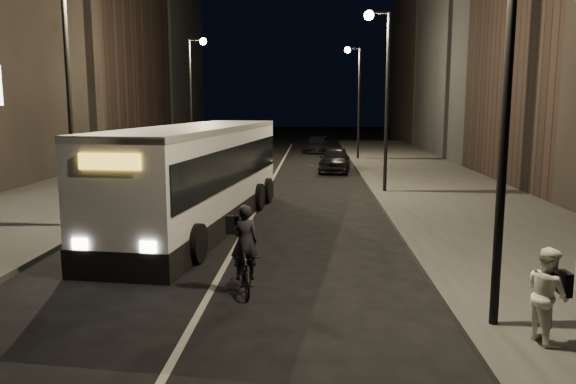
# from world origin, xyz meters

# --- Properties ---
(ground) EXTENTS (180.00, 180.00, 0.00)m
(ground) POSITION_xyz_m (0.00, 0.00, 0.00)
(ground) COLOR black
(ground) RESTS_ON ground
(sidewalk_right) EXTENTS (7.00, 70.00, 0.16)m
(sidewalk_right) POSITION_xyz_m (8.50, 14.00, 0.08)
(sidewalk_right) COLOR #353533
(sidewalk_right) RESTS_ON ground
(sidewalk_left) EXTENTS (7.00, 70.00, 0.16)m
(sidewalk_left) POSITION_xyz_m (-8.50, 14.00, 0.08)
(sidewalk_left) COLOR #353533
(sidewalk_left) RESTS_ON ground
(building_row_right) EXTENTS (8.00, 61.00, 21.00)m
(building_row_right) POSITION_xyz_m (16.00, 27.50, 10.50)
(building_row_right) COLOR black
(building_row_right) RESTS_ON ground
(building_row_left) EXTENTS (8.00, 61.00, 22.00)m
(building_row_left) POSITION_xyz_m (-16.00, 28.50, 11.00)
(building_row_left) COLOR black
(building_row_left) RESTS_ON ground
(streetlight_right_near) EXTENTS (1.20, 0.44, 8.12)m
(streetlight_right_near) POSITION_xyz_m (5.33, -4.00, 5.36)
(streetlight_right_near) COLOR black
(streetlight_right_near) RESTS_ON sidewalk_right
(streetlight_right_mid) EXTENTS (1.20, 0.44, 8.12)m
(streetlight_right_mid) POSITION_xyz_m (5.33, 12.00, 5.36)
(streetlight_right_mid) COLOR black
(streetlight_right_mid) RESTS_ON sidewalk_right
(streetlight_right_far) EXTENTS (1.20, 0.44, 8.12)m
(streetlight_right_far) POSITION_xyz_m (5.33, 28.00, 5.36)
(streetlight_right_far) COLOR black
(streetlight_right_far) RESTS_ON sidewalk_right
(streetlight_left_near) EXTENTS (1.20, 0.44, 8.12)m
(streetlight_left_near) POSITION_xyz_m (-5.33, 4.00, 5.36)
(streetlight_left_near) COLOR black
(streetlight_left_near) RESTS_ON sidewalk_left
(streetlight_left_far) EXTENTS (1.20, 0.44, 8.12)m
(streetlight_left_far) POSITION_xyz_m (-5.33, 22.00, 5.36)
(streetlight_left_far) COLOR black
(streetlight_left_far) RESTS_ON sidewalk_left
(city_bus) EXTENTS (4.16, 12.93, 3.43)m
(city_bus) POSITION_xyz_m (-1.60, 4.83, 1.87)
(city_bus) COLOR white
(city_bus) RESTS_ON ground
(cyclist_on_bicycle) EXTENTS (0.95, 1.83, 2.01)m
(cyclist_on_bicycle) POSITION_xyz_m (0.78, -1.99, 0.67)
(cyclist_on_bicycle) COLOR black
(cyclist_on_bicycle) RESTS_ON ground
(pedestrian_woman) EXTENTS (0.78, 0.91, 1.63)m
(pedestrian_woman) POSITION_xyz_m (6.23, -4.72, 0.98)
(pedestrian_woman) COLOR white
(pedestrian_woman) RESTS_ON sidewalk_right
(car_near) EXTENTS (2.21, 4.64, 1.53)m
(car_near) POSITION_xyz_m (3.60, 20.69, 0.76)
(car_near) COLOR black
(car_near) RESTS_ON ground
(car_mid) EXTENTS (2.15, 4.91, 1.57)m
(car_mid) POSITION_xyz_m (-3.60, 26.31, 0.78)
(car_mid) COLOR #39393B
(car_mid) RESTS_ON ground
(car_far) EXTENTS (2.02, 4.81, 1.39)m
(car_far) POSITION_xyz_m (2.54, 35.02, 0.69)
(car_far) COLOR black
(car_far) RESTS_ON ground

